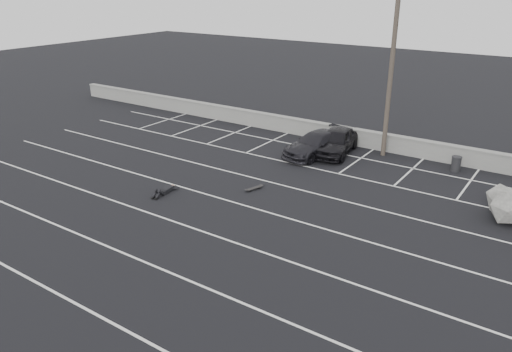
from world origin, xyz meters
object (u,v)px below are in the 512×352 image
Objects in this scene: car_right at (317,144)px; person at (167,187)px; trash_bin at (456,164)px; utility_pole at (391,69)px; car_left at (336,141)px; skateboard at (254,188)px.

car_right reaches higher than person.
trash_bin is (7.38, 1.84, -0.26)m from car_right.
car_left is at bearing -152.39° from utility_pole.
car_right is 6.34m from skateboard.
trash_bin is 0.37× the size of person.
skateboard is at bearing -111.39° from utility_pole.
trash_bin reaches higher than person.
skateboard is (-3.32, -8.47, -4.89)m from utility_pole.
utility_pole is at bearing 175.53° from trash_bin.
person is 2.47× the size of skateboard.
trash_bin is (4.15, -0.32, -4.55)m from utility_pole.
utility_pole is 13.71m from person.
car_right is (-0.81, -0.90, -0.09)m from car_left.
car_left is at bearing 58.53° from person.
trash_bin is at bearing -4.47° from utility_pole.
person is 4.19m from skateboard.
utility_pole is 4.48× the size of person.
trash_bin is at bearing 26.82° from car_right.
trash_bin is (6.57, 0.94, -0.35)m from car_left.
utility_pole is at bearing 46.67° from car_right.
person is at bearing -122.64° from car_left.
person reaches higher than skateboard.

